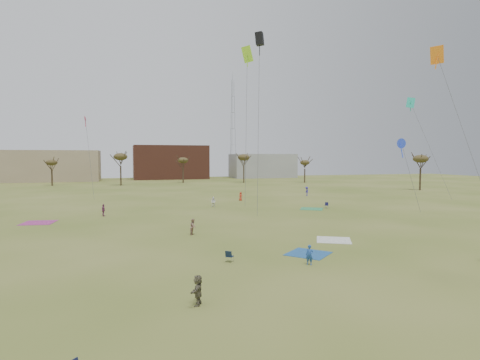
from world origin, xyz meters
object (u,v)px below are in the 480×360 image
object	(u,v)px
radio_tower	(233,128)
camp_chair_center	(230,259)
camp_chair_right	(326,206)
flyer_near_right	(310,255)

from	to	relation	value
radio_tower	camp_chair_center	bearing A→B (deg)	-105.33
camp_chair_center	radio_tower	bearing A→B (deg)	-68.49
camp_chair_center	camp_chair_right	world-z (taller)	same
flyer_near_right	camp_chair_right	size ratio (longest dim) A/B	1.66
camp_chair_center	flyer_near_right	bearing A→B (deg)	-167.02
camp_chair_right	flyer_near_right	bearing A→B (deg)	-84.53
flyer_near_right	camp_chair_center	distance (m)	5.83
flyer_near_right	radio_tower	distance (m)	129.14
flyer_near_right	camp_chair_right	xyz separation A→B (m)	(16.78, 28.20, -0.46)
flyer_near_right	camp_chair_right	bearing A→B (deg)	95.81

